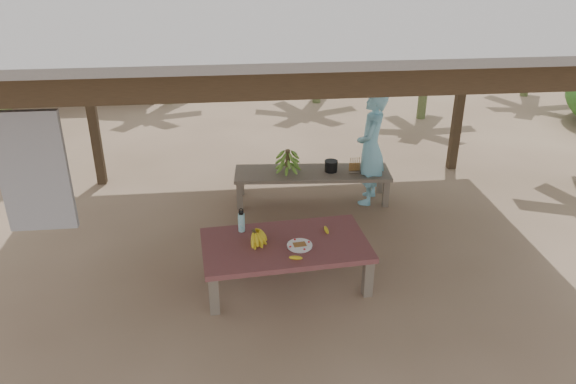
{
  "coord_description": "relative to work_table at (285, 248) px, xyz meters",
  "views": [
    {
      "loc": [
        -0.78,
        -5.88,
        3.65
      ],
      "look_at": [
        -0.15,
        0.01,
        0.8
      ],
      "focal_mm": 35.0,
      "sensor_mm": 36.0,
      "label": 1
    }
  ],
  "objects": [
    {
      "name": "woman",
      "position": [
        1.4,
        1.9,
        0.39
      ],
      "size": [
        0.6,
        0.71,
        1.64
      ],
      "primitive_type": "imported",
      "rotation": [
        0.0,
        0.0,
        -1.97
      ],
      "color": "#68ACC6",
      "rests_on": "ground"
    },
    {
      "name": "plate",
      "position": [
        0.14,
        -0.11,
        0.08
      ],
      "size": [
        0.27,
        0.27,
        0.04
      ],
      "color": "white",
      "rests_on": "work_table"
    },
    {
      "name": "hut",
      "position": [
        -4.25,
        8.64,
        0.67
      ],
      "size": [
        4.4,
        3.43,
        2.85
      ],
      "color": "black",
      "rests_on": "ground"
    },
    {
      "name": "skewer_rack",
      "position": [
        1.18,
        1.9,
        0.14
      ],
      "size": [
        0.19,
        0.09,
        0.24
      ],
      "primitive_type": null,
      "rotation": [
        0.0,
        0.0,
        -0.07
      ],
      "color": "#A57F47",
      "rests_on": "bench"
    },
    {
      "name": "pavilion",
      "position": [
        0.24,
        0.62,
        2.34
      ],
      "size": [
        6.6,
        5.6,
        2.95
      ],
      "color": "black",
      "rests_on": "ground"
    },
    {
      "name": "green_banana_stalk",
      "position": [
        0.24,
        2.02,
        0.19
      ],
      "size": [
        0.33,
        0.33,
        0.35
      ],
      "primitive_type": null,
      "rotation": [
        0.0,
        0.0,
        -0.07
      ],
      "color": "#598C2D",
      "rests_on": "bench"
    },
    {
      "name": "ripe_banana_bunch",
      "position": [
        -0.34,
        0.03,
        0.15
      ],
      "size": [
        0.34,
        0.31,
        0.17
      ],
      "primitive_type": null,
      "rotation": [
        0.0,
        0.0,
        -0.25
      ],
      "color": "yellow",
      "rests_on": "work_table"
    },
    {
      "name": "ground",
      "position": [
        0.25,
        0.64,
        -0.43
      ],
      "size": [
        80.0,
        80.0,
        0.0
      ],
      "primitive_type": "plane",
      "color": "brown",
      "rests_on": "ground"
    },
    {
      "name": "cooking_pot",
      "position": [
        0.86,
        1.98,
        0.09
      ],
      "size": [
        0.18,
        0.18,
        0.15
      ],
      "primitive_type": "cylinder",
      "color": "black",
      "rests_on": "bench"
    },
    {
      "name": "water_flask",
      "position": [
        -0.46,
        0.31,
        0.18
      ],
      "size": [
        0.08,
        0.08,
        0.29
      ],
      "color": "#3FBBC6",
      "rests_on": "work_table"
    },
    {
      "name": "bench",
      "position": [
        0.59,
        2.0,
        -0.04
      ],
      "size": [
        2.24,
        0.76,
        0.45
      ],
      "rotation": [
        0.0,
        0.0,
        -0.07
      ],
      "color": "brown",
      "rests_on": "ground"
    },
    {
      "name": "loose_banana_side",
      "position": [
        0.49,
        0.19,
        0.09
      ],
      "size": [
        0.07,
        0.14,
        0.04
      ],
      "primitive_type": "ellipsoid",
      "rotation": [
        0.0,
        0.0,
        0.2
      ],
      "color": "yellow",
      "rests_on": "work_table"
    },
    {
      "name": "loose_banana_front",
      "position": [
        0.07,
        -0.35,
        0.09
      ],
      "size": [
        0.15,
        0.06,
        0.04
      ],
      "primitive_type": "ellipsoid",
      "rotation": [
        0.0,
        0.0,
        1.66
      ],
      "color": "yellow",
      "rests_on": "work_table"
    },
    {
      "name": "work_table",
      "position": [
        0.0,
        0.0,
        0.0
      ],
      "size": [
        1.88,
        1.14,
        0.5
      ],
      "rotation": [
        0.0,
        0.0,
        0.08
      ],
      "color": "brown",
      "rests_on": "ground"
    }
  ]
}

